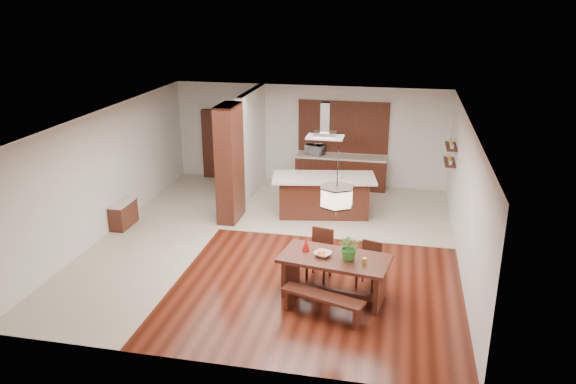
% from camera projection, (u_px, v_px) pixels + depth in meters
% --- Properties ---
extents(room_shell, '(9.00, 9.04, 2.92)m').
position_uv_depth(room_shell, '(274.00, 156.00, 12.06)').
color(room_shell, '#3A130A').
rests_on(room_shell, ground).
extents(tile_hallway, '(2.50, 9.00, 0.01)m').
position_uv_depth(tile_hallway, '(162.00, 233.00, 13.27)').
color(tile_hallway, beige).
rests_on(tile_hallway, ground).
extents(tile_kitchen, '(5.50, 4.00, 0.01)m').
position_uv_depth(tile_kitchen, '(342.00, 208.00, 14.82)').
color(tile_kitchen, beige).
rests_on(tile_kitchen, ground).
extents(soffit_band, '(8.00, 9.00, 0.02)m').
position_uv_depth(soffit_band, '(274.00, 118.00, 11.79)').
color(soffit_band, '#432710').
rests_on(soffit_band, room_shell).
extents(partition_pier, '(0.45, 1.00, 2.90)m').
position_uv_depth(partition_pier, '(230.00, 164.00, 13.64)').
color(partition_pier, black).
rests_on(partition_pier, ground).
extents(partition_stub, '(0.18, 2.40, 2.90)m').
position_uv_depth(partition_stub, '(252.00, 143.00, 15.58)').
color(partition_stub, silver).
rests_on(partition_stub, ground).
extents(hallway_console, '(0.37, 0.88, 0.63)m').
position_uv_depth(hallway_console, '(123.00, 214.00, 13.56)').
color(hallway_console, black).
rests_on(hallway_console, ground).
extents(hallway_doorway, '(1.10, 0.20, 2.10)m').
position_uv_depth(hallway_doorway, '(221.00, 144.00, 16.98)').
color(hallway_doorway, black).
rests_on(hallway_doorway, ground).
extents(rear_counter, '(2.60, 0.62, 0.95)m').
position_uv_depth(rear_counter, '(341.00, 172.00, 16.28)').
color(rear_counter, black).
rests_on(rear_counter, ground).
extents(kitchen_window, '(2.60, 0.08, 1.50)m').
position_uv_depth(kitchen_window, '(343.00, 127.00, 16.10)').
color(kitchen_window, '#A26230').
rests_on(kitchen_window, room_shell).
extents(shelf_lower, '(0.26, 0.90, 0.04)m').
position_uv_depth(shelf_lower, '(450.00, 162.00, 13.94)').
color(shelf_lower, black).
rests_on(shelf_lower, room_shell).
extents(shelf_upper, '(0.26, 0.90, 0.04)m').
position_uv_depth(shelf_upper, '(451.00, 146.00, 13.81)').
color(shelf_upper, black).
rests_on(shelf_upper, room_shell).
extents(dining_table, '(2.10, 1.29, 0.82)m').
position_uv_depth(dining_table, '(335.00, 268.00, 10.27)').
color(dining_table, black).
rests_on(dining_table, ground).
extents(dining_bench, '(1.52, 0.77, 0.42)m').
position_uv_depth(dining_bench, '(322.00, 305.00, 9.78)').
color(dining_bench, black).
rests_on(dining_bench, ground).
extents(dining_chair_left, '(0.53, 0.53, 1.01)m').
position_uv_depth(dining_chair_left, '(319.00, 255.00, 11.00)').
color(dining_chair_left, black).
rests_on(dining_chair_left, ground).
extents(dining_chair_right, '(0.50, 0.50, 0.89)m').
position_uv_depth(dining_chair_right, '(368.00, 266.00, 10.69)').
color(dining_chair_right, black).
rests_on(dining_chair_right, ground).
extents(pendant_lantern, '(0.64, 0.64, 1.31)m').
position_uv_depth(pendant_lantern, '(337.00, 183.00, 9.73)').
color(pendant_lantern, '#FFEFC3').
rests_on(pendant_lantern, room_shell).
extents(foliage_plant, '(0.53, 0.49, 0.50)m').
position_uv_depth(foliage_plant, '(350.00, 246.00, 10.04)').
color(foliage_plant, '#307828').
rests_on(foliage_plant, dining_table).
extents(fruit_bowl, '(0.39, 0.39, 0.08)m').
position_uv_depth(fruit_bowl, '(323.00, 254.00, 10.23)').
color(fruit_bowl, beige).
rests_on(fruit_bowl, dining_table).
extents(napkin_cone, '(0.19, 0.19, 0.24)m').
position_uv_depth(napkin_cone, '(306.00, 245.00, 10.41)').
color(napkin_cone, '#A90F0C').
rests_on(napkin_cone, dining_table).
extents(gold_ornament, '(0.09, 0.09, 0.11)m').
position_uv_depth(gold_ornament, '(365.00, 261.00, 9.93)').
color(gold_ornament, gold).
rests_on(gold_ornament, dining_table).
extents(kitchen_island, '(2.70, 1.53, 1.05)m').
position_uv_depth(kitchen_island, '(324.00, 195.00, 14.17)').
color(kitchen_island, black).
rests_on(kitchen_island, ground).
extents(range_hood, '(0.90, 0.55, 0.87)m').
position_uv_depth(range_hood, '(325.00, 120.00, 13.54)').
color(range_hood, silver).
rests_on(range_hood, room_shell).
extents(island_cup, '(0.17, 0.17, 0.10)m').
position_uv_depth(island_cup, '(339.00, 177.00, 13.80)').
color(island_cup, white).
rests_on(island_cup, kitchen_island).
extents(microwave, '(0.61, 0.51, 0.29)m').
position_uv_depth(microwave, '(315.00, 149.00, 16.26)').
color(microwave, '#B4B6BB').
rests_on(microwave, rear_counter).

